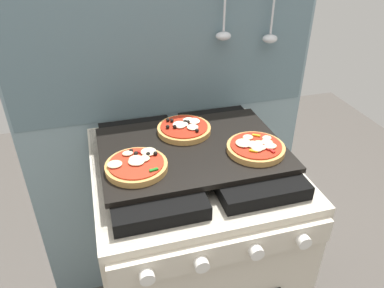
# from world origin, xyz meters

# --- Properties ---
(kitchen_backsplash) EXTENTS (1.10, 0.08, 1.55)m
(kitchen_backsplash) POSITION_xyz_m (0.00, 0.33, 0.79)
(kitchen_backsplash) COLOR #7A939E
(kitchen_backsplash) RESTS_ON ground_plane
(stove) EXTENTS (0.60, 0.64, 0.90)m
(stove) POSITION_xyz_m (-0.00, -0.00, 0.45)
(stove) COLOR beige
(stove) RESTS_ON ground_plane
(baking_tray) EXTENTS (0.54, 0.38, 0.02)m
(baking_tray) POSITION_xyz_m (0.00, 0.00, 0.91)
(baking_tray) COLOR black
(baking_tray) RESTS_ON stove
(pizza_left) EXTENTS (0.17, 0.17, 0.03)m
(pizza_left) POSITION_xyz_m (-0.17, -0.07, 0.93)
(pizza_left) COLOR tan
(pizza_left) RESTS_ON baking_tray
(pizza_right) EXTENTS (0.17, 0.17, 0.03)m
(pizza_right) POSITION_xyz_m (0.17, -0.07, 0.93)
(pizza_right) COLOR tan
(pizza_right) RESTS_ON baking_tray
(pizza_center) EXTENTS (0.17, 0.17, 0.03)m
(pizza_center) POSITION_xyz_m (-0.00, 0.09, 0.93)
(pizza_center) COLOR tan
(pizza_center) RESTS_ON baking_tray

